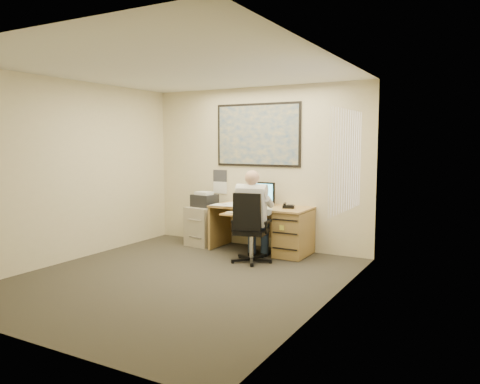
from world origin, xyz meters
The scene contains 8 objects.
room_shell centered at (0.00, 0.00, 1.35)m, with size 4.00×4.50×2.70m.
desk centered at (0.59, 1.90, 0.44)m, with size 1.60×0.97×1.12m.
world_map centered at (0.01, 2.23, 1.90)m, with size 1.56×0.03×1.06m, color #1E4C93.
wall_calendar centered at (-0.74, 2.24, 1.08)m, with size 0.28×0.01×0.42m, color white.
window_blinds centered at (1.97, 0.80, 1.55)m, with size 0.06×1.40×1.30m, color white, non-canonical shape.
filing_cabinet centered at (-0.84, 1.89, 0.40)m, with size 0.55×0.63×0.93m.
office_chair centered at (0.42, 1.17, 0.31)m, with size 0.73×0.73×1.05m.
person centered at (0.43, 1.25, 0.68)m, with size 0.58×0.83×1.37m, color silver, non-canonical shape.
Camera 1 is at (3.60, -4.83, 1.77)m, focal length 35.00 mm.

